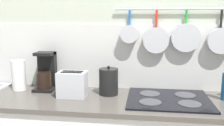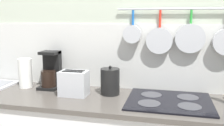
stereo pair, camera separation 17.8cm
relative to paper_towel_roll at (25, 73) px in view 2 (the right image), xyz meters
The scene contains 7 objects.
wall_back 0.84m from the paper_towel_roll, 14.05° to the left, with size 7.20×0.14×2.60m.
countertop 0.80m from the paper_towel_roll, 10.25° to the right, with size 3.06×0.59×0.03m.
paper_towel_roll is the anchor object (origin of this frame).
coffee_maker 0.23m from the paper_towel_roll, ahead, with size 0.17×0.18×0.32m.
toaster 0.52m from the paper_towel_roll, 13.82° to the right, with size 0.23×0.15×0.20m.
kettle 0.77m from the paper_towel_roll, ahead, with size 0.15×0.15×0.23m.
cooktop 1.24m from the paper_towel_roll, ahead, with size 0.60×0.50×0.01m.
Camera 2 is at (0.45, -1.74, 1.50)m, focal length 40.00 mm.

